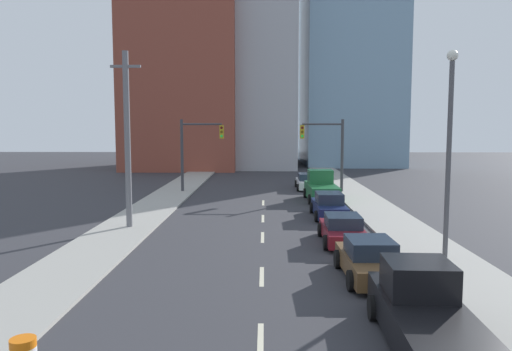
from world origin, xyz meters
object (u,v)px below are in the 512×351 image
at_px(street_lamp, 449,141).
at_px(sedan_maroon, 343,230).
at_px(sedan_white, 307,182).
at_px(pickup_truck_black, 425,315).
at_px(traffic_signal_left, 194,146).
at_px(sedan_navy, 329,206).
at_px(utility_pole_left_mid, 127,139).
at_px(pickup_truck_green, 321,188).
at_px(traffic_signal_right, 330,146).
at_px(sedan_brown, 370,260).

xyz_separation_m(street_lamp, sedan_maroon, (-3.73, 3.06, -4.32)).
bearing_deg(sedan_white, street_lamp, -80.65).
height_order(pickup_truck_black, sedan_white, pickup_truck_black).
bearing_deg(sedan_white, pickup_truck_black, -89.17).
height_order(traffic_signal_left, pickup_truck_black, traffic_signal_left).
distance_m(traffic_signal_left, sedan_navy, 15.19).
height_order(utility_pole_left_mid, pickup_truck_black, utility_pole_left_mid).
distance_m(utility_pole_left_mid, street_lamp, 16.00).
relative_size(traffic_signal_left, pickup_truck_green, 1.11).
distance_m(traffic_signal_right, street_lamp, 21.01).
bearing_deg(pickup_truck_black, utility_pole_left_mid, 130.89).
xyz_separation_m(pickup_truck_black, sedan_brown, (-0.21, 5.58, -0.14)).
height_order(traffic_signal_left, street_lamp, street_lamp).
distance_m(traffic_signal_right, pickup_truck_black, 29.13).
bearing_deg(utility_pole_left_mid, sedan_brown, -37.78).
xyz_separation_m(utility_pole_left_mid, sedan_brown, (11.14, -8.64, -4.17)).
xyz_separation_m(traffic_signal_left, traffic_signal_right, (11.26, 0.00, 0.00)).
height_order(traffic_signal_left, utility_pole_left_mid, utility_pole_left_mid).
bearing_deg(utility_pole_left_mid, pickup_truck_black, -51.40).
bearing_deg(pickup_truck_black, pickup_truck_green, 91.90).
bearing_deg(sedan_maroon, utility_pole_left_mid, 165.34).
distance_m(sedan_brown, pickup_truck_green, 19.00).
bearing_deg(traffic_signal_left, pickup_truck_black, -71.10).
bearing_deg(sedan_white, sedan_navy, -88.97).
relative_size(street_lamp, sedan_brown, 1.93).
relative_size(pickup_truck_black, sedan_maroon, 1.31).
bearing_deg(sedan_maroon, pickup_truck_green, 88.93).
distance_m(traffic_signal_left, utility_pole_left_mid, 14.82).
relative_size(traffic_signal_left, utility_pole_left_mid, 0.64).
xyz_separation_m(traffic_signal_left, sedan_brown, (9.70, -23.36, -3.20)).
xyz_separation_m(traffic_signal_right, utility_pole_left_mid, (-12.70, -14.72, 0.97)).
bearing_deg(sedan_navy, traffic_signal_left, 130.98).
relative_size(traffic_signal_right, sedan_white, 1.29).
bearing_deg(traffic_signal_left, sedan_white, 13.78).
bearing_deg(sedan_navy, utility_pole_left_mid, -162.68).
bearing_deg(traffic_signal_left, traffic_signal_right, 0.00).
bearing_deg(traffic_signal_left, sedan_navy, -48.80).
bearing_deg(sedan_maroon, traffic_signal_left, 119.30).
xyz_separation_m(traffic_signal_left, utility_pole_left_mid, (-1.44, -14.72, 0.97)).
bearing_deg(traffic_signal_right, sedan_white, 125.20).
relative_size(pickup_truck_green, sedan_white, 1.16).
bearing_deg(traffic_signal_right, pickup_truck_green, -105.18).
bearing_deg(sedan_brown, street_lamp, 33.28).
distance_m(sedan_navy, pickup_truck_green, 6.82).
relative_size(utility_pole_left_mid, sedan_maroon, 2.09).
distance_m(sedan_maroon, sedan_white, 20.17).
xyz_separation_m(traffic_signal_right, sedan_white, (-1.66, 2.36, -3.25)).
bearing_deg(utility_pole_left_mid, sedan_maroon, -15.68).
height_order(pickup_truck_black, sedan_maroon, pickup_truck_black).
distance_m(pickup_truck_black, sedan_brown, 5.59).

